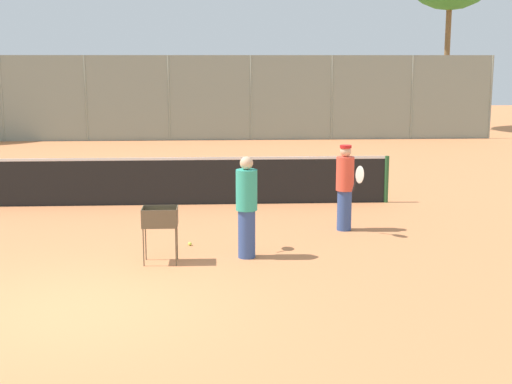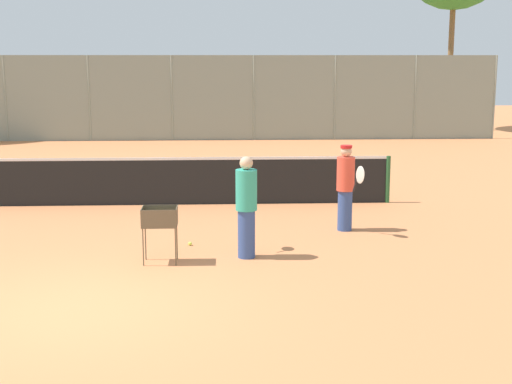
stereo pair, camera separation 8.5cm
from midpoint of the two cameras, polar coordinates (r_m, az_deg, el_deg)
ground_plane at (r=9.78m, az=-14.08°, el=-9.03°), size 80.00×80.00×0.00m
tennis_net at (r=16.11m, az=-9.56°, el=0.92°), size 11.54×0.10×1.07m
back_fence at (r=28.68m, az=-6.65°, el=7.47°), size 26.14×0.08×3.36m
player_white_outfit at (r=13.58m, az=7.37°, el=0.43°), size 0.43×0.85×1.64m
player_red_cap at (r=11.63m, az=-0.57°, el=-1.12°), size 0.35×0.90×1.68m
ball_cart at (r=11.47m, az=-7.50°, el=-2.35°), size 0.56×0.41×0.91m
tennis_ball_0 at (r=12.60m, az=-5.10°, el=-4.13°), size 0.07×0.07×0.07m
parked_car at (r=33.49m, az=2.04°, el=6.23°), size 4.20×1.70×1.60m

